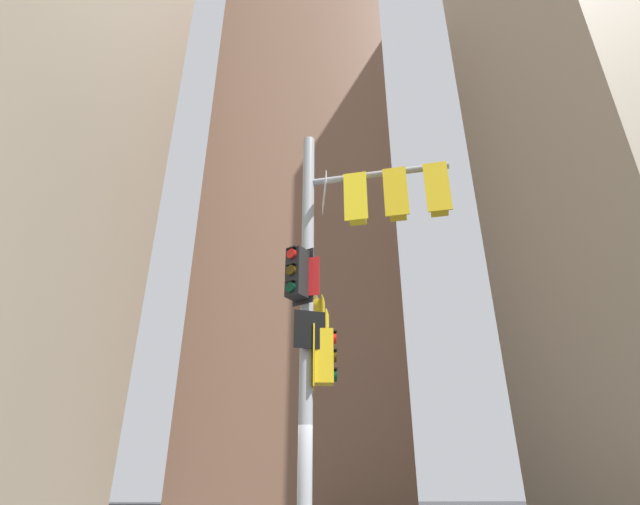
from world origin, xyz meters
The scene contains 3 objects.
building_tower_right centered at (18.75, 11.00, 22.34)m, with size 13.04×13.04×44.67m, color tan.
building_mid_block centered at (0.45, 23.92, 21.16)m, with size 12.54×12.54×42.32m, color brown.
signal_pole_assembly centered at (0.56, 0.10, 5.15)m, with size 3.34×3.32×8.74m.
Camera 1 is at (-0.52, -8.84, 1.52)m, focal length 27.11 mm.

